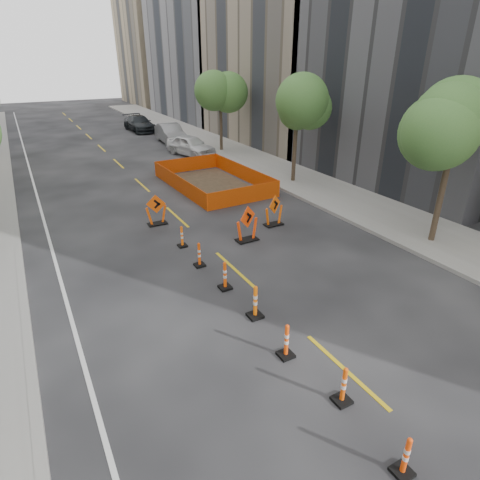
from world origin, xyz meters
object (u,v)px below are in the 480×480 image
channelizer_1 (344,385)px  chevron_sign_right (274,210)px  channelizer_5 (199,254)px  parked_car_near (191,145)px  channelizer_3 (255,302)px  parked_car_mid (171,134)px  chevron_sign_center (247,224)px  channelizer_2 (286,341)px  channelizer_0 (406,456)px  channelizer_6 (182,236)px  chevron_sign_left (156,210)px  channelizer_4 (225,275)px  parked_car_far (139,123)px

channelizer_1 → chevron_sign_right: bearing=65.4°
channelizer_5 → parked_car_near: parked_car_near is taller
channelizer_3 → parked_car_mid: bearing=75.4°
channelizer_3 → chevron_sign_center: (2.51, 4.89, 0.24)m
chevron_sign_center → chevron_sign_right: chevron_sign_center is taller
chevron_sign_right → parked_car_near: 15.20m
channelizer_5 → parked_car_near: size_ratio=0.21×
channelizer_2 → parked_car_near: bearing=73.6°
channelizer_5 → chevron_sign_right: (4.63, 1.99, 0.26)m
channelizer_0 → parked_car_mid: size_ratio=0.19×
channelizer_5 → parked_car_near: bearing=68.5°
parked_car_near → channelizer_6: bearing=-130.1°
channelizer_1 → channelizer_6: bearing=91.2°
channelizer_2 → channelizer_1: bearing=-82.4°
channelizer_6 → channelizer_1: bearing=-88.8°
channelizer_3 → chevron_sign_left: (-0.29, 8.49, 0.19)m
channelizer_4 → parked_car_far: parked_car_far is taller
channelizer_0 → channelizer_2: (-0.07, 3.79, 0.03)m
channelizer_3 → channelizer_2: bearing=-95.5°
channelizer_4 → parked_car_mid: size_ratio=0.21×
channelizer_0 → chevron_sign_right: size_ratio=0.64×
parked_car_mid → channelizer_3: bearing=-100.9°
parked_car_near → chevron_sign_right: bearing=-114.3°
channelizer_2 → chevron_sign_right: 8.97m
channelizer_0 → channelizer_4: size_ratio=0.93×
parked_car_far → channelizer_6: bearing=-105.0°
chevron_sign_center → channelizer_3: bearing=-139.4°
parked_car_mid → channelizer_5: bearing=-103.7°
parked_car_mid → channelizer_1: bearing=-99.0°
channelizer_1 → parked_car_mid: (6.73, 29.97, 0.32)m
channelizer_3 → channelizer_6: size_ratio=1.20×
channelizer_2 → chevron_sign_left: size_ratio=0.69×
channelizer_1 → channelizer_4: 5.69m
channelizer_3 → chevron_sign_center: 5.50m
channelizer_4 → chevron_sign_left: 6.60m
channelizer_0 → channelizer_5: (-0.08, 9.48, 0.01)m
channelizer_1 → parked_car_mid: bearing=77.3°
channelizer_1 → parked_car_near: 25.46m
chevron_sign_left → parked_car_mid: 19.06m
channelizer_6 → parked_car_far: (6.19, 27.80, 0.31)m
channelizer_3 → chevron_sign_left: size_ratio=0.74×
channelizer_2 → chevron_sign_left: bearing=90.6°
channelizer_4 → chevron_sign_left: size_ratio=0.70×
chevron_sign_right → chevron_sign_center: bearing=-179.9°
channelizer_0 → chevron_sign_right: chevron_sign_right is taller
channelizer_0 → parked_car_far: (6.17, 39.18, 0.29)m
chevron_sign_left → parked_car_far: bearing=96.0°
channelizer_4 → chevron_sign_center: 3.95m
channelizer_0 → channelizer_1: bearing=84.6°
channelizer_0 → channelizer_6: (-0.03, 11.38, -0.02)m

